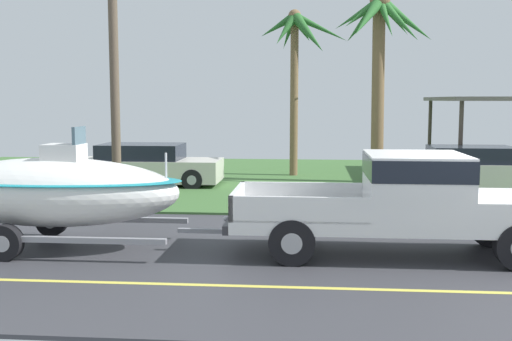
{
  "coord_description": "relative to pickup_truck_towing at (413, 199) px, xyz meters",
  "views": [
    {
      "loc": [
        -3.07,
        -10.94,
        2.81
      ],
      "look_at": [
        -4.12,
        0.92,
        1.46
      ],
      "focal_mm": 43.8,
      "sensor_mm": 36.0,
      "label": 1
    }
  ],
  "objects": [
    {
      "name": "boat_on_trailer",
      "position": [
        -6.71,
        0.0,
        0.06
      ],
      "size": [
        6.03,
        2.24,
        2.32
      ],
      "color": "gray",
      "rests_on": "ground"
    },
    {
      "name": "utility_pole",
      "position": [
        -6.93,
        4.65,
        3.1
      ],
      "size": [
        0.24,
        1.8,
        7.95
      ],
      "color": "brown",
      "rests_on": "ground"
    },
    {
      "name": "palm_tree_near_right",
      "position": [
        -2.33,
        11.67,
        3.69
      ],
      "size": [
        3.27,
        3.07,
        6.06
      ],
      "color": "brown",
      "rests_on": "ground"
    },
    {
      "name": "parked_sedan_far",
      "position": [
        -7.17,
        8.58,
        -0.36
      ],
      "size": [
        4.71,
        1.92,
        1.38
      ],
      "color": "beige",
      "rests_on": "ground"
    },
    {
      "name": "ground",
      "position": [
        1.23,
        8.03,
        -1.04
      ],
      "size": [
        36.0,
        22.0,
        0.11
      ],
      "color": "#38383D"
    },
    {
      "name": "pickup_truck_towing",
      "position": [
        0.0,
        0.0,
        0.0
      ],
      "size": [
        5.94,
        2.01,
        1.85
      ],
      "color": "silver",
      "rests_on": "ground"
    },
    {
      "name": "parked_sedan_near",
      "position": [
        3.28,
        8.43,
        -0.36
      ],
      "size": [
        4.44,
        1.85,
        1.38
      ],
      "color": "beige",
      "rests_on": "ground"
    },
    {
      "name": "palm_tree_mid",
      "position": [
        0.38,
        10.05,
        3.78
      ],
      "size": [
        3.37,
        3.53,
        6.42
      ],
      "color": "brown",
      "rests_on": "ground"
    }
  ]
}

